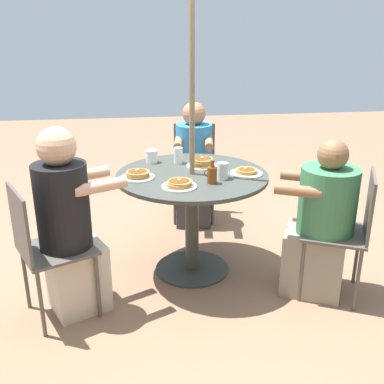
{
  "coord_description": "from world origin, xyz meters",
  "views": [
    {
      "loc": [
        0.39,
        2.92,
        1.71
      ],
      "look_at": [
        0.0,
        0.0,
        0.61
      ],
      "focal_mm": 42.0,
      "sensor_mm": 36.0,
      "label": 1
    }
  ],
  "objects_px": {
    "coffee_cup": "(152,156)",
    "drinking_glass_b": "(223,171)",
    "patio_chair_north": "(194,164)",
    "diner_south": "(320,226)",
    "syrup_bottle": "(212,174)",
    "drinking_glass_a": "(178,155)",
    "pancake_plate_c": "(179,184)",
    "patio_chair_south": "(348,226)",
    "patio_table": "(192,195)",
    "diner_north": "(194,169)",
    "pancake_plate_b": "(246,172)",
    "diner_east": "(69,229)",
    "patio_chair_east": "(43,244)",
    "pancake_plate_a": "(202,163)",
    "pancake_plate_d": "(138,175)"
  },
  "relations": [
    {
      "from": "pancake_plate_a",
      "to": "pancake_plate_c",
      "type": "bearing_deg",
      "value": 63.44
    },
    {
      "from": "diner_north",
      "to": "drinking_glass_b",
      "type": "bearing_deg",
      "value": 101.72
    },
    {
      "from": "patio_chair_south",
      "to": "syrup_bottle",
      "type": "height_order",
      "value": "syrup_bottle"
    },
    {
      "from": "diner_north",
      "to": "pancake_plate_a",
      "type": "relative_size",
      "value": 4.87
    },
    {
      "from": "patio_chair_south",
      "to": "coffee_cup",
      "type": "relative_size",
      "value": 9.2
    },
    {
      "from": "pancake_plate_a",
      "to": "drinking_glass_a",
      "type": "bearing_deg",
      "value": -35.38
    },
    {
      "from": "patio_chair_east",
      "to": "drinking_glass_a",
      "type": "distance_m",
      "value": 1.18
    },
    {
      "from": "diner_east",
      "to": "coffee_cup",
      "type": "height_order",
      "value": "diner_east"
    },
    {
      "from": "pancake_plate_c",
      "to": "pancake_plate_d",
      "type": "relative_size",
      "value": 1.0
    },
    {
      "from": "patio_table",
      "to": "pancake_plate_c",
      "type": "height_order",
      "value": "pancake_plate_c"
    },
    {
      "from": "patio_chair_south",
      "to": "pancake_plate_b",
      "type": "xyz_separation_m",
      "value": [
        0.58,
        -0.4,
        0.26
      ]
    },
    {
      "from": "patio_chair_east",
      "to": "coffee_cup",
      "type": "distance_m",
      "value": 1.07
    },
    {
      "from": "diner_north",
      "to": "diner_east",
      "type": "bearing_deg",
      "value": 62.23
    },
    {
      "from": "patio_chair_north",
      "to": "diner_south",
      "type": "height_order",
      "value": "diner_south"
    },
    {
      "from": "patio_table",
      "to": "drinking_glass_a",
      "type": "bearing_deg",
      "value": -75.9
    },
    {
      "from": "diner_south",
      "to": "coffee_cup",
      "type": "height_order",
      "value": "diner_south"
    },
    {
      "from": "diner_north",
      "to": "diner_south",
      "type": "relative_size",
      "value": 1.04
    },
    {
      "from": "patio_chair_east",
      "to": "diner_south",
      "type": "relative_size",
      "value": 0.81
    },
    {
      "from": "coffee_cup",
      "to": "diner_east",
      "type": "bearing_deg",
      "value": 52.42
    },
    {
      "from": "pancake_plate_a",
      "to": "patio_table",
      "type": "bearing_deg",
      "value": 59.08
    },
    {
      "from": "syrup_bottle",
      "to": "drinking_glass_a",
      "type": "xyz_separation_m",
      "value": [
        0.17,
        -0.48,
        -0.0
      ]
    },
    {
      "from": "patio_chair_south",
      "to": "pancake_plate_a",
      "type": "distance_m",
      "value": 1.09
    },
    {
      "from": "pancake_plate_c",
      "to": "syrup_bottle",
      "type": "xyz_separation_m",
      "value": [
        -0.22,
        -0.05,
        0.04
      ]
    },
    {
      "from": "syrup_bottle",
      "to": "coffee_cup",
      "type": "relative_size",
      "value": 1.67
    },
    {
      "from": "patio_table",
      "to": "diner_east",
      "type": "height_order",
      "value": "diner_east"
    },
    {
      "from": "coffee_cup",
      "to": "diner_south",
      "type": "bearing_deg",
      "value": 146.69
    },
    {
      "from": "patio_chair_south",
      "to": "patio_chair_east",
      "type": "bearing_deg",
      "value": 115.74
    },
    {
      "from": "patio_chair_south",
      "to": "diner_south",
      "type": "distance_m",
      "value": 0.17
    },
    {
      "from": "pancake_plate_a",
      "to": "patio_chair_north",
      "type": "bearing_deg",
      "value": -94.3
    },
    {
      "from": "drinking_glass_a",
      "to": "drinking_glass_b",
      "type": "height_order",
      "value": "drinking_glass_a"
    },
    {
      "from": "pancake_plate_a",
      "to": "drinking_glass_b",
      "type": "relative_size",
      "value": 2.01
    },
    {
      "from": "patio_table",
      "to": "drinking_glass_b",
      "type": "distance_m",
      "value": 0.31
    },
    {
      "from": "patio_chair_east",
      "to": "pancake_plate_c",
      "type": "xyz_separation_m",
      "value": [
        -0.83,
        -0.19,
        0.27
      ]
    },
    {
      "from": "diner_north",
      "to": "drinking_glass_a",
      "type": "relative_size",
      "value": 9.33
    },
    {
      "from": "diner_south",
      "to": "pancake_plate_d",
      "type": "bearing_deg",
      "value": 99.55
    },
    {
      "from": "diner_south",
      "to": "pancake_plate_a",
      "type": "height_order",
      "value": "diner_south"
    },
    {
      "from": "pancake_plate_b",
      "to": "pancake_plate_d",
      "type": "relative_size",
      "value": 1.0
    },
    {
      "from": "pancake_plate_b",
      "to": "drinking_glass_a",
      "type": "height_order",
      "value": "drinking_glass_a"
    },
    {
      "from": "patio_chair_south",
      "to": "patio_table",
      "type": "bearing_deg",
      "value": 90.0
    },
    {
      "from": "pancake_plate_b",
      "to": "pancake_plate_d",
      "type": "xyz_separation_m",
      "value": [
        0.74,
        -0.01,
        0.01
      ]
    },
    {
      "from": "diner_east",
      "to": "drinking_glass_b",
      "type": "xyz_separation_m",
      "value": [
        -0.99,
        -0.25,
        0.25
      ]
    },
    {
      "from": "patio_table",
      "to": "coffee_cup",
      "type": "xyz_separation_m",
      "value": [
        0.26,
        -0.31,
        0.2
      ]
    },
    {
      "from": "coffee_cup",
      "to": "drinking_glass_b",
      "type": "xyz_separation_m",
      "value": [
        -0.45,
        0.45,
        0.01
      ]
    },
    {
      "from": "syrup_bottle",
      "to": "drinking_glass_b",
      "type": "relative_size",
      "value": 1.39
    },
    {
      "from": "pancake_plate_a",
      "to": "drinking_glass_b",
      "type": "height_order",
      "value": "drinking_glass_b"
    },
    {
      "from": "patio_chair_south",
      "to": "pancake_plate_d",
      "type": "xyz_separation_m",
      "value": [
        1.32,
        -0.41,
        0.27
      ]
    },
    {
      "from": "pancake_plate_a",
      "to": "coffee_cup",
      "type": "relative_size",
      "value": 2.41
    },
    {
      "from": "diner_east",
      "to": "coffee_cup",
      "type": "xyz_separation_m",
      "value": [
        -0.54,
        -0.7,
        0.24
      ]
    },
    {
      "from": "patio_table",
      "to": "coffee_cup",
      "type": "distance_m",
      "value": 0.45
    },
    {
      "from": "pancake_plate_c",
      "to": "pancake_plate_b",
      "type": "bearing_deg",
      "value": -156.85
    }
  ]
}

